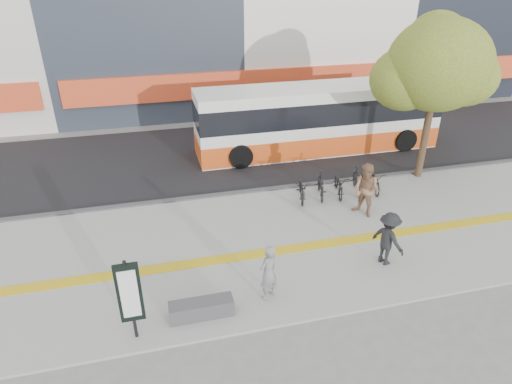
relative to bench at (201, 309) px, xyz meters
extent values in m
plane|color=slate|center=(2.60, 1.20, -0.30)|extent=(120.00, 120.00, 0.00)
cube|color=slate|center=(2.60, 2.70, -0.27)|extent=(40.00, 7.00, 0.08)
cube|color=gold|center=(2.60, 2.20, -0.22)|extent=(40.00, 0.45, 0.01)
cube|color=black|center=(2.60, 10.20, -0.28)|extent=(40.00, 8.00, 0.06)
cube|color=#3D3C3F|center=(2.60, 6.20, -0.23)|extent=(40.00, 0.25, 0.14)
cube|color=#E24B25|center=(4.60, 15.25, 1.70)|extent=(19.00, 0.50, 1.40)
cube|color=#3D3C3F|center=(0.00, 0.00, 0.00)|extent=(1.60, 0.45, 0.45)
cylinder|color=black|center=(-1.60, -0.30, 0.88)|extent=(0.08, 0.08, 2.20)
cube|color=black|center=(-1.60, -0.30, 1.09)|extent=(0.55, 0.08, 1.60)
cube|color=white|center=(-1.60, -0.35, 1.09)|extent=(0.40, 0.02, 1.30)
cylinder|color=#3C291B|center=(9.80, 5.90, 1.38)|extent=(0.28, 0.28, 3.20)
ellipsoid|color=#496622|center=(9.80, 5.90, 4.29)|extent=(3.80, 3.80, 3.42)
ellipsoid|color=#496622|center=(8.80, 6.40, 3.69)|extent=(2.60, 2.60, 2.34)
ellipsoid|color=#496622|center=(10.70, 5.50, 3.90)|extent=(2.40, 2.40, 2.16)
ellipsoid|color=#496622|center=(10.10, 6.70, 5.10)|extent=(2.20, 2.20, 1.98)
cube|color=white|center=(6.80, 9.70, 1.25)|extent=(11.19, 2.33, 2.98)
cube|color=#DC5019|center=(6.80, 9.70, 0.27)|extent=(11.20, 2.35, 0.93)
cube|color=black|center=(6.80, 9.70, 1.76)|extent=(11.20, 2.35, 1.03)
cylinder|color=black|center=(2.88, 8.53, 0.27)|extent=(1.03, 0.33, 1.03)
cylinder|color=black|center=(2.88, 10.87, 0.27)|extent=(1.03, 0.33, 1.03)
cylinder|color=black|center=(10.71, 8.53, 0.27)|extent=(1.03, 0.33, 1.03)
cylinder|color=black|center=(10.71, 10.87, 0.27)|extent=(1.03, 0.33, 1.03)
imported|color=black|center=(4.47, 5.20, 0.20)|extent=(0.97, 1.72, 0.85)
imported|color=black|center=(5.21, 5.20, 0.25)|extent=(0.84, 1.64, 0.95)
imported|color=black|center=(5.95, 5.20, 0.20)|extent=(0.97, 1.72, 0.85)
imported|color=black|center=(6.69, 5.20, 0.25)|extent=(0.84, 1.64, 0.95)
imported|color=black|center=(7.43, 5.20, 0.20)|extent=(0.97, 1.72, 0.85)
imported|color=black|center=(1.80, 0.27, 0.59)|extent=(0.71, 0.65, 1.62)
imported|color=#8D6548|center=(6.18, 3.56, 0.74)|extent=(1.11, 1.18, 1.92)
imported|color=black|center=(5.55, 0.89, 0.61)|extent=(0.98, 1.23, 1.66)
camera|label=1|loc=(-0.72, -8.45, 7.73)|focal=31.01mm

